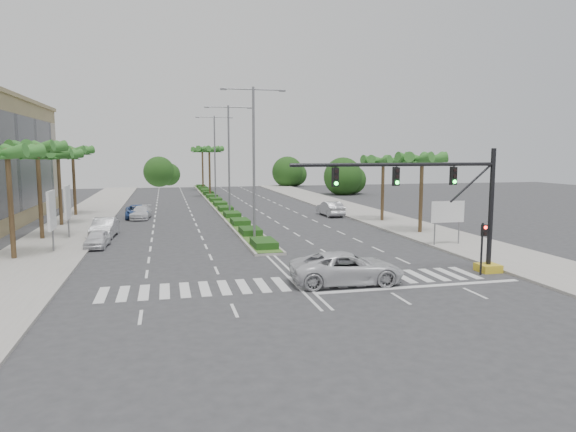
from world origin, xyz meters
The scene contains 27 objects.
ground centered at (0.00, 0.00, 0.00)m, with size 160.00×160.00×0.00m, color #333335.
footpath_right centered at (15.20, 20.00, 0.07)m, with size 6.00×120.00×0.15m, color gray.
footpath_left centered at (-15.20, 20.00, 0.07)m, with size 6.00×120.00×0.15m, color gray.
median centered at (0.00, 45.00, 0.10)m, with size 2.20×75.00×0.20m, color gray.
median_grass centered at (0.00, 45.00, 0.22)m, with size 1.80×75.00×0.04m, color #385A1F.
signal_gantry centered at (9.27, 0.00, 3.46)m, with size 12.60×1.20×7.20m.
pedestrian_signal centered at (10.60, -0.68, 2.04)m, with size 0.28×0.36×3.00m.
direction_sign centered at (13.50, 7.99, 2.45)m, with size 2.70×0.11×3.40m.
billboard_near centered at (-14.50, 12.00, 2.96)m, with size 0.18×2.10×4.35m.
billboard_far centered at (-14.50, 18.00, 2.96)m, with size 0.18×2.10×4.35m.
palm_left_near centered at (-16.50, 10.00, 6.69)m, with size 4.57×4.68×7.55m.
palm_left_mid centered at (-16.50, 18.00, 7.08)m, with size 4.57×4.68×7.95m.
palm_left_far centered at (-16.50, 26.00, 6.50)m, with size 4.57×4.68×7.35m.
palm_left_end centered at (-16.50, 34.00, 6.88)m, with size 4.57×4.68×7.75m.
palm_right_near centered at (14.50, 14.00, 6.20)m, with size 4.57×4.68×7.05m.
palm_right_far centered at (14.50, 22.00, 5.91)m, with size 4.57×4.68×6.75m.
palm_median_a centered at (0.00, 55.00, 7.17)m, with size 4.57×4.68×8.05m.
palm_median_b centered at (0.00, 70.00, 7.17)m, with size 4.57×4.68×8.05m.
streetlight_near centered at (0.00, 14.00, 6.81)m, with size 5.10×0.25×12.00m.
streetlight_mid centered at (0.00, 30.00, 6.81)m, with size 5.10×0.25×12.00m.
streetlight_far centered at (0.00, 46.00, 6.81)m, with size 5.10×0.25×12.00m.
car_parked_a centered at (-11.80, 13.49, 0.63)m, with size 1.50×3.72×1.27m, color silver.
car_parked_b centered at (-11.80, 18.33, 0.80)m, with size 1.69×4.84×1.59m, color #B4B4B9.
car_parked_c centered at (-9.86, 30.70, 0.70)m, with size 2.33×5.05×1.40m, color #325499.
car_parked_d centered at (-9.38, 29.97, 0.67)m, with size 1.89×4.65×1.35m, color silver.
car_crossing centered at (2.47, -0.66, 0.84)m, with size 2.80×6.08×1.69m, color silver.
car_right centered at (10.89, 27.78, 0.81)m, with size 1.72×4.92×1.62m, color #B5B5BA.
Camera 1 is at (-6.82, -25.94, 6.94)m, focal length 32.00 mm.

